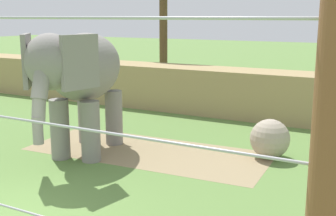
{
  "coord_description": "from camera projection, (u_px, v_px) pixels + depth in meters",
  "views": [
    {
      "loc": [
        6.23,
        -5.2,
        3.76
      ],
      "look_at": [
        0.91,
        4.62,
        1.4
      ],
      "focal_mm": 46.81,
      "sensor_mm": 36.0,
      "label": 1
    }
  ],
  "objects": [
    {
      "name": "dirt_patch",
      "position": [
        148.0,
        151.0,
        12.38
      ],
      "size": [
        6.93,
        3.16,
        0.01
      ],
      "primitive_type": "cube",
      "rotation": [
        0.0,
        0.0,
        0.05
      ],
      "color": "#937F5B",
      "rests_on": "ground"
    },
    {
      "name": "embankment_wall",
      "position": [
        220.0,
        91.0,
        17.04
      ],
      "size": [
        36.0,
        1.8,
        1.76
      ],
      "primitive_type": "cube",
      "color": "tan",
      "rests_on": "ground"
    },
    {
      "name": "elephant",
      "position": [
        81.0,
        74.0,
        11.67
      ],
      "size": [
        2.38,
        4.47,
        3.38
      ],
      "color": "gray",
      "rests_on": "ground"
    },
    {
      "name": "enrichment_ball",
      "position": [
        270.0,
        139.0,
        11.71
      ],
      "size": [
        1.06,
        1.06,
        1.06
      ],
      "primitive_type": "sphere",
      "color": "tan",
      "rests_on": "ground"
    }
  ]
}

